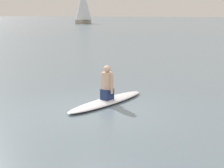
# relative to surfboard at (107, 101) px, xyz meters

# --- Properties ---
(ground_plane) EXTENTS (400.00, 400.00, 0.00)m
(ground_plane) POSITION_rel_surfboard_xyz_m (-0.80, -0.12, -0.07)
(ground_plane) COLOR slate
(surfboard) EXTENTS (3.33, 1.12, 0.13)m
(surfboard) POSITION_rel_surfboard_xyz_m (0.00, 0.00, 0.00)
(surfboard) COLOR white
(surfboard) RESTS_ON ground
(person_paddler) EXTENTS (0.38, 0.46, 1.03)m
(person_paddler) POSITION_rel_surfboard_xyz_m (0.00, 0.00, 0.53)
(person_paddler) COLOR navy
(person_paddler) RESTS_ON surfboard
(sailboat_near_left) EXTENTS (5.96, 4.67, 9.49)m
(sailboat_near_left) POSITION_rel_surfboard_xyz_m (61.51, 44.19, 4.37)
(sailboat_near_left) COLOR #B2A893
(sailboat_near_left) RESTS_ON ground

